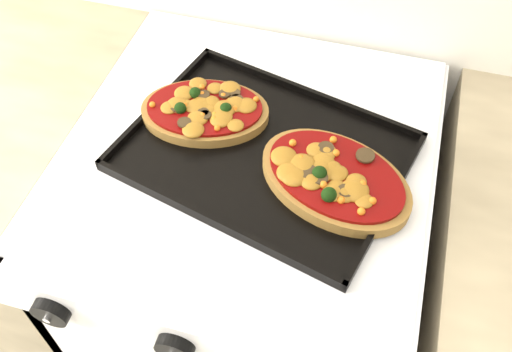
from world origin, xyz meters
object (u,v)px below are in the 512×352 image
(pizza_left, at_px, (205,110))
(pizza_right, at_px, (335,178))
(baking_tray, at_px, (265,151))
(stove, at_px, (251,279))

(pizza_left, bearing_deg, pizza_right, -19.39)
(baking_tray, bearing_deg, pizza_left, 171.34)
(baking_tray, bearing_deg, pizza_right, -1.89)
(pizza_right, bearing_deg, pizza_left, 160.61)
(pizza_left, bearing_deg, stove, -20.80)
(stove, xyz_separation_m, pizza_right, (0.15, -0.05, 0.48))
(baking_tray, bearing_deg, stove, 166.29)
(pizza_right, bearing_deg, baking_tray, 164.03)
(baking_tray, relative_size, pizza_left, 2.01)
(baking_tray, height_order, pizza_right, pizza_right)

